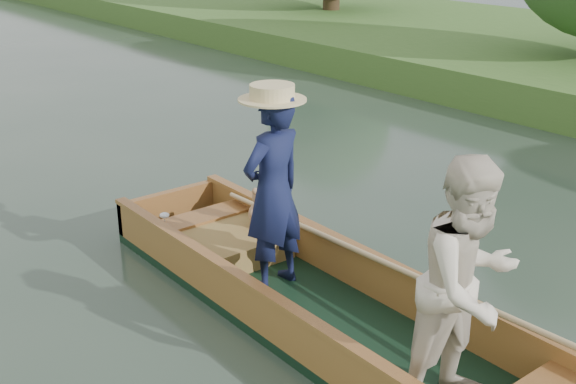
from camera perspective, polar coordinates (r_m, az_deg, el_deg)
ground at (r=5.53m, az=3.95°, el=-11.00°), size 120.00×120.00×0.00m
punt at (r=5.17m, az=5.00°, el=-6.28°), size 1.12×5.00×1.73m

